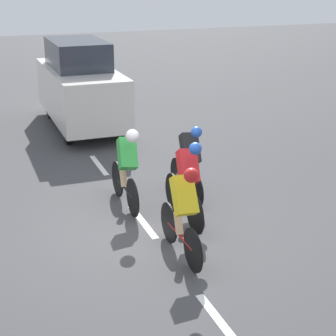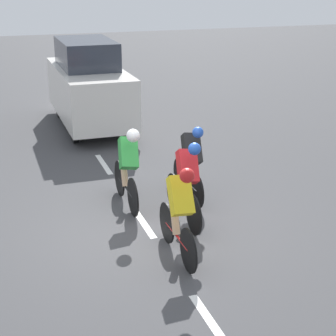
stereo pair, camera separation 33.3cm
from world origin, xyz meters
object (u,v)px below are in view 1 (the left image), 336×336
at_px(cyclist_red, 187,180).
at_px(cyclist_green, 127,165).
at_px(support_car, 80,86).
at_px(cyclist_yellow, 183,209).
at_px(cyclist_black, 189,160).

height_order(cyclist_red, cyclist_green, cyclist_green).
bearing_deg(support_car, cyclist_yellow, 88.81).
relative_size(cyclist_black, cyclist_green, 0.95).
relative_size(cyclist_green, support_car, 0.39).
xyz_separation_m(cyclist_red, support_car, (0.36, -6.78, 0.38)).
height_order(cyclist_red, cyclist_yellow, cyclist_yellow).
bearing_deg(cyclist_black, cyclist_red, 65.29).
bearing_deg(cyclist_yellow, support_car, -91.19).
height_order(cyclist_black, support_car, support_car).
relative_size(cyclist_red, support_car, 0.39).
xyz_separation_m(cyclist_yellow, cyclist_green, (0.24, -2.16, 0.01)).
distance_m(cyclist_yellow, cyclist_green, 2.18).
distance_m(cyclist_green, support_car, 5.80).
xyz_separation_m(cyclist_red, cyclist_green, (0.77, -1.01, 0.03)).
height_order(cyclist_black, cyclist_green, cyclist_green).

